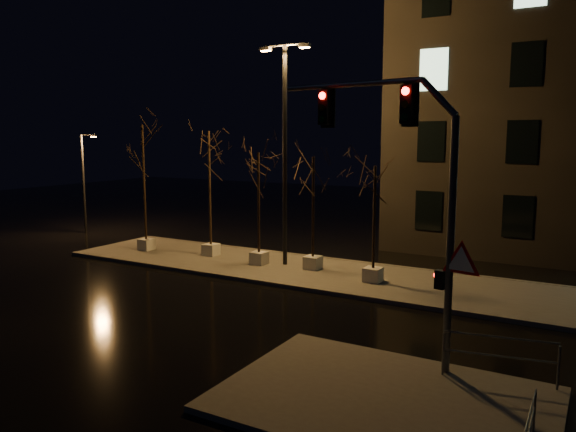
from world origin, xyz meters
The scene contains 13 objects.
ground centered at (0.00, 0.00, 0.00)m, with size 90.00×90.00×0.00m, color black.
median centered at (0.00, 6.00, 0.07)m, with size 22.00×5.00×0.15m, color #4F4C46.
sidewalk_corner centered at (7.50, -3.50, 0.07)m, with size 7.00×5.00×0.15m, color #4F4C46.
tree_0 centered at (-8.31, 5.71, 4.94)m, with size 1.80×1.80×6.32m.
tree_1 centered at (-4.71, 6.25, 4.70)m, with size 1.80×1.80×5.99m.
tree_2 centered at (-1.74, 5.84, 3.97)m, with size 1.80×1.80×5.04m.
tree_3 centered at (0.73, 6.21, 3.85)m, with size 1.80×1.80×4.88m.
tree_4 centered at (3.71, 5.52, 3.65)m, with size 1.80×1.80×4.61m.
traffic_signal_mast centered at (7.19, -1.31, 4.74)m, with size 5.64×1.09×6.98m.
streetlight_main centered at (-0.74, 6.38, 5.58)m, with size 2.35×0.29×9.42m.
streetlight_far centered at (-15.57, 8.26, 3.23)m, with size 1.15×0.33×5.87m.
guard_rail_a centered at (9.52, -1.50, 0.86)m, with size 2.49×0.51×1.09m.
guard_rail_b centered at (10.50, -4.35, 0.71)m, with size 0.07×1.82×0.86m.
Camera 1 is at (11.41, -14.52, 5.76)m, focal length 35.00 mm.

